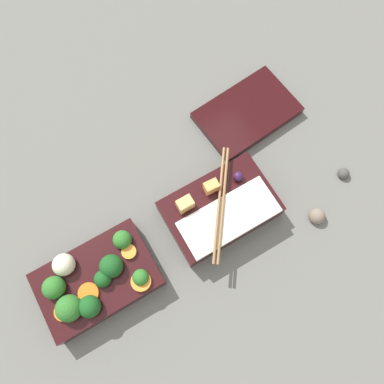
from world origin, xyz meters
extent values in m
plane|color=slate|center=(0.00, 0.00, 0.00)|extent=(3.00, 3.00, 0.00)
cube|color=black|center=(-0.12, -0.01, 0.02)|extent=(0.19, 0.12, 0.04)
sphere|color=#19511E|center=(-0.11, -0.02, 0.05)|extent=(0.03, 0.03, 0.03)
sphere|color=#2D7028|center=(-0.18, 0.01, 0.05)|extent=(0.04, 0.04, 0.04)
sphere|color=#2D7028|center=(-0.05, -0.05, 0.05)|extent=(0.03, 0.03, 0.03)
sphere|color=#19511E|center=(-0.14, -0.05, 0.05)|extent=(0.04, 0.04, 0.04)
sphere|color=#2D7028|center=(-0.05, 0.02, 0.05)|extent=(0.03, 0.03, 0.03)
sphere|color=#19511E|center=(-0.09, -0.01, 0.05)|extent=(0.04, 0.04, 0.04)
sphere|color=#2D7028|center=(-0.17, -0.03, 0.05)|extent=(0.04, 0.04, 0.04)
cylinder|color=orange|center=(-0.18, -0.03, 0.04)|extent=(0.03, 0.03, 0.01)
cylinder|color=orange|center=(-0.05, 0.00, 0.04)|extent=(0.03, 0.03, 0.01)
cylinder|color=orange|center=(-0.06, -0.05, 0.04)|extent=(0.04, 0.04, 0.01)
cylinder|color=orange|center=(-0.14, -0.03, 0.04)|extent=(0.03, 0.03, 0.01)
sphere|color=beige|center=(-0.15, 0.03, 0.05)|extent=(0.04, 0.04, 0.04)
cube|color=black|center=(0.12, -0.01, 0.02)|extent=(0.19, 0.12, 0.04)
cube|color=white|center=(0.12, -0.03, 0.04)|extent=(0.17, 0.07, 0.01)
cube|color=#EAB266|center=(0.07, 0.02, 0.05)|extent=(0.03, 0.02, 0.03)
cube|color=#F4A356|center=(0.12, 0.03, 0.05)|extent=(0.03, 0.02, 0.02)
sphere|color=#381942|center=(0.18, 0.02, 0.05)|extent=(0.02, 0.02, 0.02)
cylinder|color=olive|center=(0.13, -0.01, 0.05)|extent=(0.13, 0.17, 0.01)
cylinder|color=olive|center=(0.12, -0.01, 0.05)|extent=(0.13, 0.17, 0.01)
cube|color=black|center=(0.27, 0.13, 0.01)|extent=(0.20, 0.14, 0.02)
sphere|color=#474442|center=(0.36, -0.06, 0.01)|extent=(0.02, 0.02, 0.02)
sphere|color=#7A6B5B|center=(0.27, -0.11, 0.01)|extent=(0.03, 0.03, 0.03)
camera|label=1|loc=(-0.01, -0.14, 0.66)|focal=35.00mm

